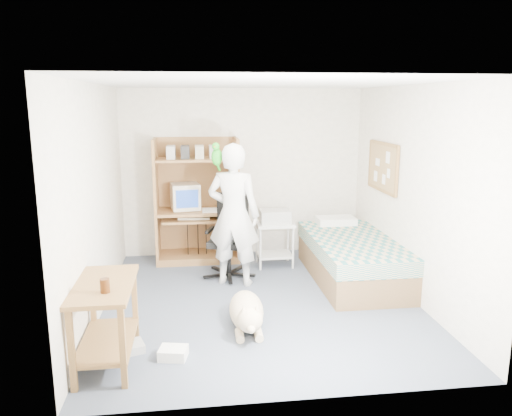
{
  "coord_description": "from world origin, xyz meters",
  "views": [
    {
      "loc": [
        -0.75,
        -5.46,
        2.31
      ],
      "look_at": [
        -0.0,
        0.37,
        1.05
      ],
      "focal_mm": 35.0,
      "sensor_mm": 36.0,
      "label": 1
    }
  ],
  "objects_px": {
    "person": "(234,215)",
    "printer_cart": "(275,237)",
    "office_chair": "(230,248)",
    "dog": "(247,312)",
    "bed": "(352,258)",
    "computer_hutch": "(197,205)",
    "side_desk": "(106,311)"
  },
  "relations": [
    {
      "from": "person",
      "to": "printer_cart",
      "type": "distance_m",
      "value": 1.03
    },
    {
      "from": "office_chair",
      "to": "dog",
      "type": "distance_m",
      "value": 1.65
    },
    {
      "from": "bed",
      "to": "person",
      "type": "height_order",
      "value": "person"
    },
    {
      "from": "bed",
      "to": "computer_hutch",
      "type": "bearing_deg",
      "value": 150.71
    },
    {
      "from": "computer_hutch",
      "to": "printer_cart",
      "type": "bearing_deg",
      "value": -22.09
    },
    {
      "from": "person",
      "to": "dog",
      "type": "xyz_separation_m",
      "value": [
        0.02,
        -1.33,
        -0.73
      ]
    },
    {
      "from": "office_chair",
      "to": "printer_cart",
      "type": "bearing_deg",
      "value": 46.03
    },
    {
      "from": "office_chair",
      "to": "printer_cart",
      "type": "xyz_separation_m",
      "value": [
        0.66,
        0.34,
        0.03
      ]
    },
    {
      "from": "side_desk",
      "to": "printer_cart",
      "type": "height_order",
      "value": "side_desk"
    },
    {
      "from": "computer_hutch",
      "to": "bed",
      "type": "bearing_deg",
      "value": -29.29
    },
    {
      "from": "person",
      "to": "printer_cart",
      "type": "height_order",
      "value": "person"
    },
    {
      "from": "person",
      "to": "printer_cart",
      "type": "relative_size",
      "value": 2.87
    },
    {
      "from": "side_desk",
      "to": "dog",
      "type": "bearing_deg",
      "value": 21.9
    },
    {
      "from": "office_chair",
      "to": "printer_cart",
      "type": "height_order",
      "value": "office_chair"
    },
    {
      "from": "computer_hutch",
      "to": "person",
      "type": "height_order",
      "value": "person"
    },
    {
      "from": "printer_cart",
      "to": "side_desk",
      "type": "bearing_deg",
      "value": -128.32
    },
    {
      "from": "side_desk",
      "to": "computer_hutch",
      "type": "bearing_deg",
      "value": 73.86
    },
    {
      "from": "office_chair",
      "to": "person",
      "type": "distance_m",
      "value": 0.6
    },
    {
      "from": "bed",
      "to": "printer_cart",
      "type": "xyz_separation_m",
      "value": [
        -0.92,
        0.68,
        0.13
      ]
    },
    {
      "from": "dog",
      "to": "bed",
      "type": "bearing_deg",
      "value": 41.26
    },
    {
      "from": "dog",
      "to": "office_chair",
      "type": "bearing_deg",
      "value": 92.99
    },
    {
      "from": "side_desk",
      "to": "person",
      "type": "distance_m",
      "value": 2.3
    },
    {
      "from": "computer_hutch",
      "to": "dog",
      "type": "xyz_separation_m",
      "value": [
        0.47,
        -2.41,
        -0.64
      ]
    },
    {
      "from": "bed",
      "to": "office_chair",
      "type": "height_order",
      "value": "office_chair"
    },
    {
      "from": "side_desk",
      "to": "printer_cart",
      "type": "distance_m",
      "value": 3.16
    },
    {
      "from": "side_desk",
      "to": "office_chair",
      "type": "bearing_deg",
      "value": 59.61
    },
    {
      "from": "dog",
      "to": "printer_cart",
      "type": "xyz_separation_m",
      "value": [
        0.62,
        1.97,
        0.24
      ]
    },
    {
      "from": "bed",
      "to": "person",
      "type": "relative_size",
      "value": 1.11
    },
    {
      "from": "computer_hutch",
      "to": "bed",
      "type": "xyz_separation_m",
      "value": [
        2.0,
        -1.12,
        -0.53
      ]
    },
    {
      "from": "dog",
      "to": "person",
      "type": "bearing_deg",
      "value": 92.07
    },
    {
      "from": "computer_hutch",
      "to": "side_desk",
      "type": "bearing_deg",
      "value": -106.14
    },
    {
      "from": "bed",
      "to": "printer_cart",
      "type": "height_order",
      "value": "bed"
    }
  ]
}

